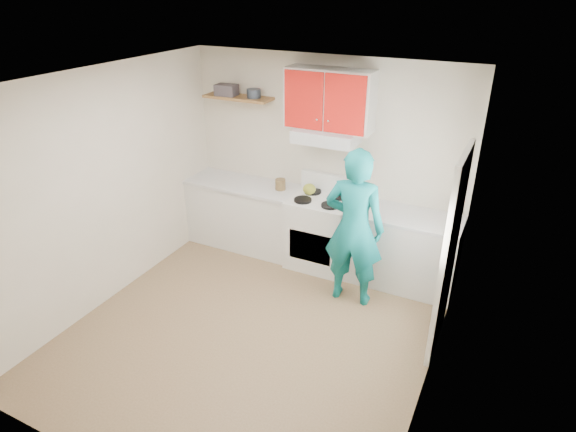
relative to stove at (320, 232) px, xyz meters
The scene contains 21 objects.
floor 1.64m from the stove, 93.63° to the right, with size 3.80×3.80×0.00m, color brown.
ceiling 2.66m from the stove, 93.63° to the right, with size 3.60×3.80×0.04m, color white.
back_wall 0.91m from the stove, 107.10° to the left, with size 3.60×0.04×2.60m, color beige.
front_wall 3.58m from the stove, 91.65° to the right, with size 3.60×0.04×2.60m, color beige.
left_wall 2.61m from the stove, 140.34° to the right, with size 0.04×3.80×2.60m, color beige.
right_wall 2.46m from the stove, 42.81° to the right, with size 0.04×3.80×2.60m, color beige.
door 1.97m from the stove, 27.58° to the right, with size 0.05×0.85×2.05m, color white.
door_glass 2.11m from the stove, 27.97° to the right, with size 0.01×0.55×0.95m, color white.
counter_left 1.14m from the stove, behind, with size 1.52×0.60×0.90m, color silver.
counter_right 1.04m from the stove, ahead, with size 1.32×0.60×0.90m, color silver.
stove is the anchor object (origin of this frame).
range_hood 1.24m from the stove, 90.00° to the left, with size 0.76×0.44×0.15m, color silver.
upper_cabinets 1.67m from the stove, 90.00° to the left, with size 1.02×0.33×0.70m, color #B6150F.
shelf 2.01m from the stove, behind, with size 0.90×0.30×0.04m, color brown.
books 2.16m from the stove, behind, with size 0.27×0.19×0.14m, color #413940.
tin 1.93m from the stove, behind, with size 0.18×0.18×0.11m, color #333D4C.
kettle 0.57m from the stove, 158.07° to the left, with size 0.16×0.16×0.14m, color olive.
crock 0.79m from the stove, behind, with size 0.13×0.13×0.16m, color brown.
cutting_board 0.95m from the stove, ahead, with size 0.30×0.22×0.02m, color olive.
silicone_mat 1.35m from the stove, ahead, with size 0.30×0.25×0.01m, color red.
person 0.95m from the stove, 41.47° to the right, with size 0.67×0.44×1.84m, color #0C6F71.
Camera 1 is at (2.16, -3.51, 3.37)m, focal length 30.22 mm.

